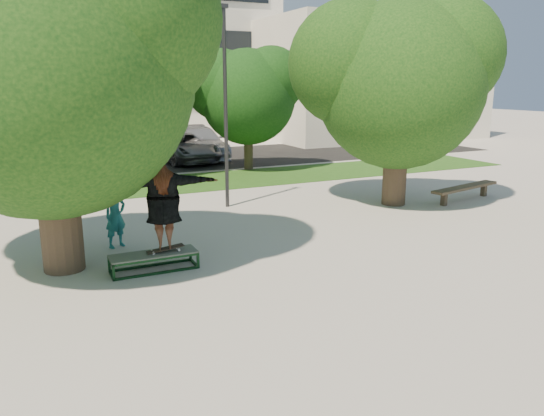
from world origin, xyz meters
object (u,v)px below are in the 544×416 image
tree_left (39,53)px  tree_right (396,75)px  bench (465,188)px  car_silver_b (199,143)px  car_grey (183,148)px  lamppost (226,106)px  bystander (115,216)px  grind_box (154,262)px  car_dark (16,161)px

tree_left → tree_right: (10.21, 1.99, -0.33)m
bench → car_silver_b: 14.50m
tree_right → car_grey: bearing=105.8°
bench → car_silver_b: bearing=96.5°
tree_right → car_silver_b: 13.57m
tree_right → lamppost: bearing=158.7°
bystander → bench: bystander is taller
tree_right → grind_box: size_ratio=3.62×
bench → car_silver_b: size_ratio=0.59×
tree_left → grind_box: size_ratio=3.95×
car_dark → car_grey: same height
lamppost → bystander: (-3.92, -2.85, -2.38)m
tree_right → bench: tree_right is taller
car_dark → car_silver_b: size_ratio=0.77×
car_silver_b → bystander: bearing=-111.1°
bench → tree_right: bearing=152.1°
tree_left → car_dark: size_ratio=1.66×
grind_box → lamppost: bearing=54.3°
car_dark → car_grey: (7.50, 1.65, -0.00)m
tree_right → bench: 4.55m
grind_box → bench: bench is taller
tree_right → bystander: bearing=-174.0°
bystander → car_silver_b: bearing=39.1°
bystander → car_silver_b: size_ratio=0.28×
tree_left → car_silver_b: size_ratio=1.28×
tree_right → bench: size_ratio=2.00×
car_silver_b → tree_left: bearing=-113.7°
lamppost → bystander: size_ratio=3.95×
tree_left → bystander: tree_left is taller
tree_left → grind_box: bearing=-28.2°
tree_right → car_dark: size_ratio=1.52×
grind_box → bench: size_ratio=0.55×
grind_box → car_dark: car_dark is taller
tree_left → tree_right: size_ratio=1.09×
tree_left → bench: 13.47m
tree_right → car_grey: size_ratio=1.28×
grind_box → car_grey: size_ratio=0.35×
tree_right → lamppost: tree_right is taller
bystander → car_dark: bearing=74.6°
grind_box → car_silver_b: bearing=68.9°
lamppost → bystander: 5.40m
tree_left → bystander: 4.04m
tree_right → car_silver_b: (-2.29, 12.97, -3.29)m
grind_box → car_grey: 15.86m
grind_box → bystander: size_ratio=1.16×
car_grey → car_silver_b: bearing=29.8°
tree_right → grind_box: 9.74m
tree_left → tree_right: tree_left is taller
lamppost → car_silver_b: bearing=76.6°
tree_right → bystander: tree_right is taller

